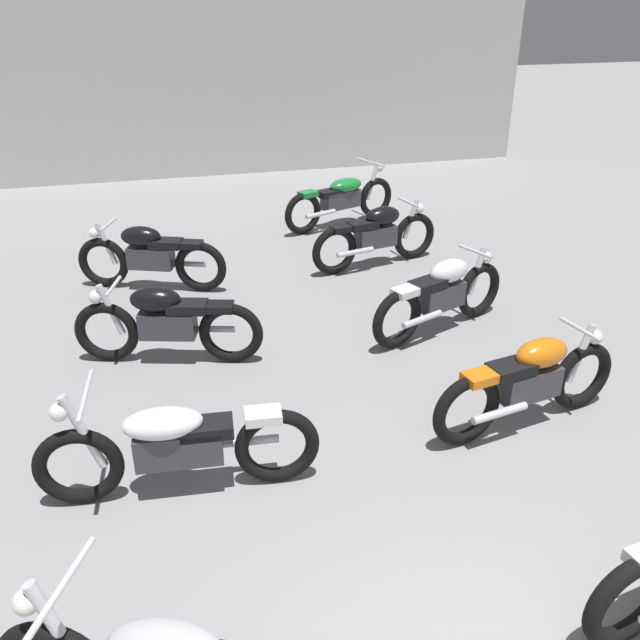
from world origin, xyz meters
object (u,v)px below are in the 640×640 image
motorcycle_left_row_2 (167,322)px  motorcycle_right_row_4 (341,198)px  motorcycle_right_row_2 (441,294)px  motorcycle_left_row_1 (177,444)px  motorcycle_left_row_3 (150,256)px  motorcycle_right_row_1 (530,380)px  motorcycle_right_row_3 (376,235)px

motorcycle_left_row_2 → motorcycle_right_row_4: motorcycle_right_row_4 is taller
motorcycle_right_row_2 → motorcycle_left_row_2: bearing=178.8°
motorcycle_left_row_1 → motorcycle_right_row_4: size_ratio=1.05×
motorcycle_left_row_1 → motorcycle_right_row_4: 6.68m
motorcycle_left_row_2 → motorcycle_right_row_2: bearing=-1.2°
motorcycle_left_row_1 → motorcycle_left_row_3: size_ratio=1.16×
motorcycle_right_row_2 → motorcycle_right_row_4: (-0.04, 3.92, -0.01)m
motorcycle_left_row_2 → motorcycle_right_row_1: (3.03, -1.96, 0.00)m
motorcycle_right_row_2 → motorcycle_right_row_4: bearing=90.6°
motorcycle_left_row_1 → motorcycle_right_row_1: motorcycle_left_row_1 is taller
motorcycle_right_row_1 → motorcycle_right_row_3: bearing=91.0°
motorcycle_right_row_2 → motorcycle_right_row_3: bearing=91.8°
motorcycle_left_row_3 → motorcycle_right_row_1: same height
motorcycle_left_row_1 → motorcycle_left_row_2: bearing=89.2°
motorcycle_left_row_2 → motorcycle_left_row_1: bearing=-90.8°
motorcycle_left_row_1 → motorcycle_left_row_2: (0.03, 2.10, 0.01)m
motorcycle_left_row_3 → motorcycle_right_row_2: same height
motorcycle_left_row_2 → motorcycle_right_row_1: 3.61m
motorcycle_left_row_2 → motorcycle_right_row_1: size_ratio=0.98×
motorcycle_left_row_1 → motorcycle_right_row_2: (3.06, 2.04, 0.01)m
motorcycle_left_row_1 → motorcycle_left_row_3: bearing=91.1°
motorcycle_left_row_1 → motorcycle_right_row_1: 3.07m
motorcycle_right_row_1 → motorcycle_left_row_1: bearing=-177.4°
motorcycle_left_row_2 → motorcycle_right_row_2: (3.03, -0.06, 0.00)m
motorcycle_right_row_2 → motorcycle_left_row_1: bearing=-146.4°
motorcycle_right_row_1 → motorcycle_left_row_2: bearing=147.1°
motorcycle_left_row_1 → motorcycle_right_row_3: motorcycle_left_row_1 is taller
motorcycle_left_row_2 → motorcycle_right_row_4: size_ratio=0.93×
motorcycle_right_row_2 → motorcycle_right_row_4: size_ratio=0.91×
motorcycle_right_row_1 → motorcycle_right_row_3: size_ratio=1.01×
motorcycle_left_row_3 → motorcycle_right_row_2: bearing=-33.0°
motorcycle_left_row_3 → motorcycle_right_row_4: motorcycle_right_row_4 is taller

